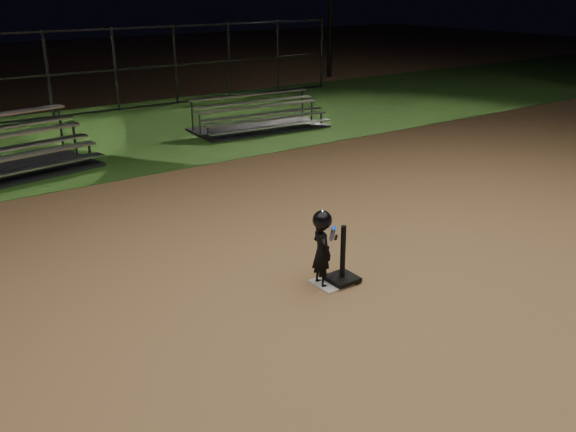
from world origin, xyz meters
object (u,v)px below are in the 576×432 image
object	(u,v)px
child_batter	(322,246)
batting_tee	(342,271)
home_plate	(331,283)
bleacher_right	(259,122)

from	to	relation	value
child_batter	batting_tee	bearing A→B (deg)	-104.36
home_plate	child_batter	world-z (taller)	child_batter
batting_tee	child_batter	distance (m)	0.49
child_batter	bleacher_right	world-z (taller)	child_batter
home_plate	batting_tee	world-z (taller)	batting_tee
home_plate	batting_tee	distance (m)	0.22
bleacher_right	batting_tee	bearing A→B (deg)	-111.60
child_batter	bleacher_right	size ratio (longest dim) A/B	0.28
home_plate	batting_tee	bearing A→B (deg)	-18.51
batting_tee	bleacher_right	xyz separation A→B (m)	(4.05, 8.36, 0.01)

